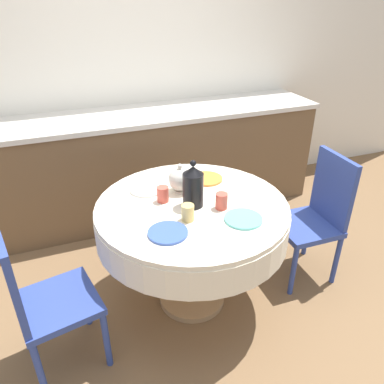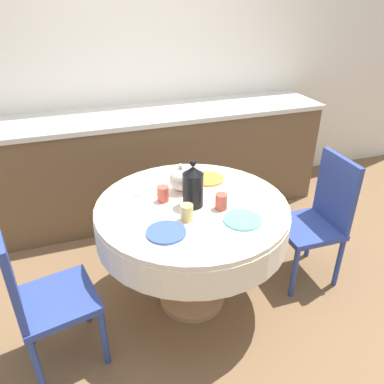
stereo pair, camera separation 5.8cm
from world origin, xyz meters
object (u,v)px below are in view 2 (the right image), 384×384
(chair_right, at_px, (38,293))
(teapot, at_px, (181,179))
(chair_left, at_px, (319,215))
(coffee_carafe, at_px, (193,186))

(chair_right, height_order, teapot, teapot)
(chair_left, height_order, chair_right, same)
(teapot, bearing_deg, chair_left, -11.81)
(chair_left, height_order, teapot, teapot)
(coffee_carafe, distance_m, teapot, 0.19)
(chair_left, distance_m, coffee_carafe, 1.00)
(chair_right, xyz_separation_m, coffee_carafe, (0.91, 0.17, 0.38))
(chair_left, relative_size, chair_right, 1.00)
(chair_right, bearing_deg, teapot, 100.23)
(coffee_carafe, xyz_separation_m, teapot, (-0.02, 0.19, -0.04))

